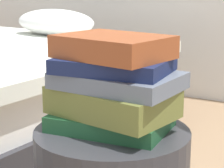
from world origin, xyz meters
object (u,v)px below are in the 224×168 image
at_px(book_rust, 112,46).
at_px(book_navy, 114,65).
at_px(book_olive, 110,102).
at_px(book_slate, 118,80).
at_px(book_forest, 111,121).

bearing_deg(book_rust, book_navy, 44.66).
relative_size(book_olive, book_slate, 1.01).
bearing_deg(book_rust, book_forest, 149.64).
relative_size(book_forest, book_navy, 1.06).
xyz_separation_m(book_forest, book_rust, (0.00, -0.00, 0.18)).
bearing_deg(book_slate, book_olive, -139.80).
height_order(book_navy, book_rust, book_rust).
height_order(book_forest, book_slate, book_slate).
height_order(book_forest, book_rust, book_rust).
xyz_separation_m(book_slate, book_navy, (-0.01, 0.00, 0.03)).
distance_m(book_forest, book_olive, 0.05).
relative_size(book_forest, book_slate, 0.96).
bearing_deg(book_navy, book_forest, 174.11).
distance_m(book_forest, book_slate, 0.10).
xyz_separation_m(book_forest, book_slate, (0.02, -0.00, 0.10)).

